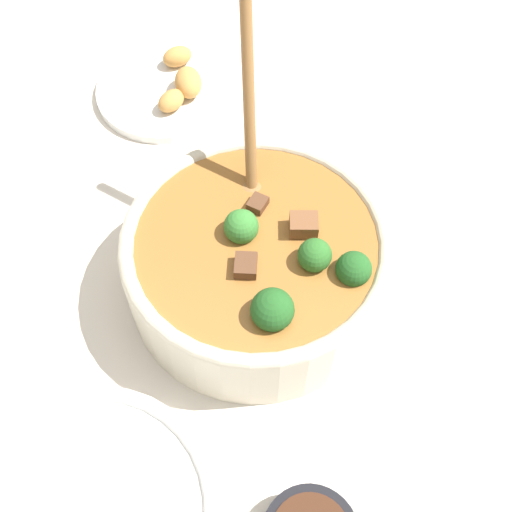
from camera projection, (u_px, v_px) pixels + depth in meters
name	position (u px, v px, depth m)	size (l,w,h in m)	color
ground_plane	(256.00, 286.00, 0.72)	(4.00, 4.00, 0.00)	silver
stew_bowl	(257.00, 260.00, 0.67)	(0.28, 0.31, 0.28)	beige
food_plate	(169.00, 88.00, 0.87)	(0.19, 0.19, 0.04)	white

